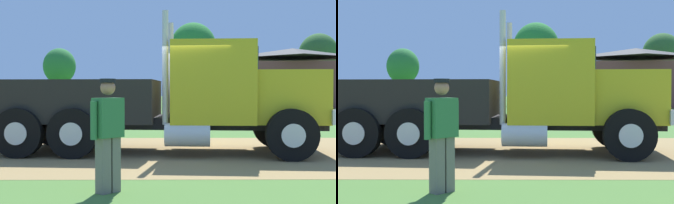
% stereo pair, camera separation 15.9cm
% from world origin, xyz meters
% --- Properties ---
extents(ground_plane, '(200.00, 200.00, 0.00)m').
position_xyz_m(ground_plane, '(0.00, 0.00, 0.00)').
color(ground_plane, '#4D7933').
extents(dirt_track, '(120.00, 6.66, 0.01)m').
position_xyz_m(dirt_track, '(0.00, 0.00, 0.00)').
color(dirt_track, '#A0824E').
rests_on(dirt_track, ground_plane).
extents(truck_foreground_white, '(8.21, 3.25, 3.31)m').
position_xyz_m(truck_foreground_white, '(-0.16, 0.08, 1.28)').
color(truck_foreground_white, black).
rests_on(truck_foreground_white, ground_plane).
extents(visitor_standing_near, '(0.48, 0.48, 1.70)m').
position_xyz_m(visitor_standing_near, '(-1.03, -4.25, 0.92)').
color(visitor_standing_near, '#33723F').
rests_on(visitor_standing_near, ground_plane).
extents(shed_building, '(10.65, 9.05, 5.36)m').
position_xyz_m(shed_building, '(11.61, 30.41, 2.58)').
color(shed_building, brown).
rests_on(shed_building, ground_plane).
extents(tree_mid, '(3.77, 3.77, 6.40)m').
position_xyz_m(tree_mid, '(-12.47, 41.78, 4.30)').
color(tree_mid, '#513823').
rests_on(tree_mid, ground_plane).
extents(tree_right, '(4.65, 4.65, 8.27)m').
position_xyz_m(tree_right, '(2.68, 34.18, 5.69)').
color(tree_right, '#513823').
rests_on(tree_right, ground_plane).
extents(tree_far_right, '(4.46, 4.46, 7.94)m').
position_xyz_m(tree_far_right, '(17.26, 39.98, 5.46)').
color(tree_far_right, '#513823').
rests_on(tree_far_right, ground_plane).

